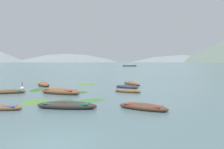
# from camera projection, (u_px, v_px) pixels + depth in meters

# --- Properties ---
(ground_plane) EXTENTS (6000.00, 6000.00, 0.00)m
(ground_plane) POSITION_uv_depth(u_px,v_px,m) (112.00, 62.00, 1505.91)
(ground_plane) COLOR #476066
(mountain_1) EXTENTS (1018.49, 1018.49, 321.57)m
(mountain_1) POSITION_uv_depth(u_px,v_px,m) (81.00, 38.00, 1439.47)
(mountain_1) COLOR slate
(mountain_1) RESTS_ON ground
(mountain_2) EXTENTS (1408.07, 1408.07, 505.68)m
(mountain_2) POSITION_uv_depth(u_px,v_px,m) (155.00, 28.00, 1643.23)
(mountain_2) COLOR slate
(mountain_2) RESTS_ON ground
(rowboat_0) EXTENTS (3.45, 1.76, 0.53)m
(rowboat_0) POSITION_uv_depth(u_px,v_px,m) (9.00, 92.00, 23.04)
(rowboat_0) COLOR brown
(rowboat_0) RESTS_ON ground
(rowboat_1) EXTENTS (3.11, 0.88, 0.46)m
(rowboat_1) POSITION_uv_depth(u_px,v_px,m) (0.00, 108.00, 15.21)
(rowboat_1) COLOR brown
(rowboat_1) RESTS_ON ground
(rowboat_2) EXTENTS (4.54, 1.73, 0.64)m
(rowboat_2) POSITION_uv_depth(u_px,v_px,m) (67.00, 106.00, 15.74)
(rowboat_2) COLOR #2D2826
(rowboat_2) RESTS_ON ground
(rowboat_3) EXTENTS (4.79, 3.03, 0.75)m
(rowboat_3) POSITION_uv_depth(u_px,v_px,m) (60.00, 92.00, 22.80)
(rowboat_3) COLOR brown
(rowboat_3) RESTS_ON ground
(rowboat_4) EXTENTS (3.11, 2.04, 0.45)m
(rowboat_4) POSITION_uv_depth(u_px,v_px,m) (128.00, 91.00, 23.91)
(rowboat_4) COLOR brown
(rowboat_4) RESTS_ON ground
(rowboat_6) EXTENTS (3.01, 3.86, 0.74)m
(rowboat_6) POSITION_uv_depth(u_px,v_px,m) (44.00, 84.00, 30.18)
(rowboat_6) COLOR brown
(rowboat_6) RESTS_ON ground
(rowboat_7) EXTENTS (3.20, 2.38, 0.50)m
(rowboat_7) POSITION_uv_depth(u_px,v_px,m) (127.00, 87.00, 27.79)
(rowboat_7) COLOR navy
(rowboat_7) RESTS_ON ground
(rowboat_9) EXTENTS (2.75, 4.33, 0.62)m
(rowboat_9) POSITION_uv_depth(u_px,v_px,m) (132.00, 83.00, 31.82)
(rowboat_9) COLOR brown
(rowboat_9) RESTS_ON ground
(rowboat_10) EXTENTS (3.68, 2.76, 0.56)m
(rowboat_10) POSITION_uv_depth(u_px,v_px,m) (143.00, 107.00, 15.33)
(rowboat_10) COLOR #4C3323
(rowboat_10) RESTS_ON ground
(ferry_0) EXTENTS (9.71, 3.41, 2.54)m
(ferry_0) POSITION_uv_depth(u_px,v_px,m) (130.00, 66.00, 151.38)
(ferry_0) COLOR #2D2826
(ferry_0) RESTS_ON ground
(mooring_buoy) EXTENTS (0.46, 0.46, 1.03)m
(mooring_buoy) POSITION_uv_depth(u_px,v_px,m) (22.00, 88.00, 26.55)
(mooring_buoy) COLOR silver
(mooring_buoy) RESTS_ON ground
(weed_patch_0) EXTENTS (3.66, 3.59, 0.14)m
(weed_patch_0) POSITION_uv_depth(u_px,v_px,m) (87.00, 101.00, 18.60)
(weed_patch_0) COLOR #38662D
(weed_patch_0) RESTS_ON ground
(weed_patch_1) EXTENTS (2.79, 2.88, 0.14)m
(weed_patch_1) POSITION_uv_depth(u_px,v_px,m) (78.00, 93.00, 23.77)
(weed_patch_1) COLOR #2D5628
(weed_patch_1) RESTS_ON ground
(weed_patch_2) EXTENTS (1.71, 3.47, 0.14)m
(weed_patch_2) POSITION_uv_depth(u_px,v_px,m) (37.00, 90.00, 25.90)
(weed_patch_2) COLOR #2D5628
(weed_patch_2) RESTS_ON ground
(weed_patch_3) EXTENTS (3.52, 3.98, 0.14)m
(weed_patch_3) POSITION_uv_depth(u_px,v_px,m) (86.00, 84.00, 32.17)
(weed_patch_3) COLOR #477033
(weed_patch_3) RESTS_ON ground
(weed_patch_5) EXTENTS (2.34, 3.19, 0.14)m
(weed_patch_5) POSITION_uv_depth(u_px,v_px,m) (35.00, 102.00, 18.25)
(weed_patch_5) COLOR #477033
(weed_patch_5) RESTS_ON ground
(weed_patch_6) EXTENTS (2.28, 2.60, 0.14)m
(weed_patch_6) POSITION_uv_depth(u_px,v_px,m) (66.00, 102.00, 18.30)
(weed_patch_6) COLOR #2D5628
(weed_patch_6) RESTS_ON ground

